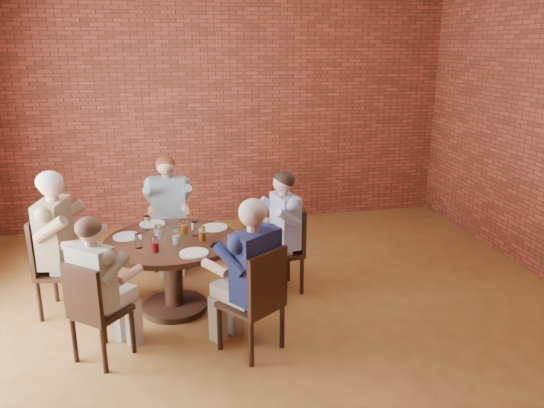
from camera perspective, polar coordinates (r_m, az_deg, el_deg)
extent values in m
plane|color=#99652F|center=(4.88, 0.59, -14.70)|extent=(7.00, 7.00, 0.00)
plane|color=brown|center=(7.66, -5.21, 10.43)|extent=(7.00, 0.00, 7.00)
cylinder|color=black|center=(5.50, -10.38, -10.77)|extent=(0.64, 0.64, 0.06)
cylinder|color=black|center=(5.36, -10.56, -7.73)|extent=(0.18, 0.18, 0.64)
cylinder|color=#381D14|center=(5.21, -10.78, -3.98)|extent=(1.28, 1.28, 0.05)
cube|color=black|center=(5.64, 0.87, -5.26)|extent=(0.48, 0.48, 0.04)
cube|color=black|center=(5.62, 2.63, -2.57)|extent=(0.11, 0.41, 0.47)
cylinder|color=black|center=(5.81, -1.44, -6.96)|extent=(0.04, 0.04, 0.41)
cylinder|color=black|center=(5.51, -0.11, -8.33)|extent=(0.04, 0.04, 0.41)
cylinder|color=black|center=(5.94, 1.76, -6.43)|extent=(0.04, 0.04, 0.41)
cylinder|color=black|center=(5.65, 3.23, -7.74)|extent=(0.04, 0.04, 0.41)
cube|color=black|center=(6.38, -10.96, -2.87)|extent=(0.42, 0.42, 0.04)
cube|color=black|center=(6.48, -11.13, -0.15)|extent=(0.42, 0.04, 0.48)
cylinder|color=black|center=(6.30, -12.44, -5.44)|extent=(0.04, 0.04, 0.41)
cylinder|color=black|center=(6.30, -9.15, -5.24)|extent=(0.04, 0.04, 0.41)
cylinder|color=black|center=(6.63, -12.45, -4.27)|extent=(0.04, 0.04, 0.41)
cylinder|color=black|center=(6.63, -9.34, -4.08)|extent=(0.04, 0.04, 0.41)
cube|color=black|center=(5.58, -21.28, -6.71)|extent=(0.55, 0.55, 0.04)
cube|color=black|center=(5.56, -23.68, -3.90)|extent=(0.13, 0.47, 0.54)
cylinder|color=black|center=(5.43, -19.67, -9.81)|extent=(0.04, 0.04, 0.41)
cylinder|color=black|center=(5.78, -18.45, -8.01)|extent=(0.04, 0.04, 0.41)
cylinder|color=black|center=(5.57, -23.72, -9.59)|extent=(0.04, 0.04, 0.41)
cylinder|color=black|center=(5.92, -22.28, -7.86)|extent=(0.04, 0.04, 0.41)
cube|color=black|center=(4.69, -17.89, -10.94)|extent=(0.55, 0.55, 0.04)
cube|color=black|center=(4.48, -19.76, -9.03)|extent=(0.33, 0.28, 0.45)
cylinder|color=black|center=(4.80, -14.79, -13.08)|extent=(0.04, 0.04, 0.41)
cylinder|color=black|center=(5.00, -17.66, -12.00)|extent=(0.04, 0.04, 0.41)
cylinder|color=black|center=(4.60, -17.62, -14.75)|extent=(0.04, 0.04, 0.41)
cylinder|color=black|center=(4.81, -20.49, -13.53)|extent=(0.04, 0.04, 0.41)
cube|color=black|center=(4.60, -2.32, -10.68)|extent=(0.62, 0.62, 0.04)
cube|color=black|center=(4.35, -0.45, -8.34)|extent=(0.38, 0.29, 0.51)
cylinder|color=black|center=(4.94, -2.33, -11.54)|extent=(0.04, 0.04, 0.41)
cylinder|color=black|center=(4.71, -5.66, -13.15)|extent=(0.04, 0.04, 0.41)
cylinder|color=black|center=(4.71, 1.08, -13.04)|extent=(0.04, 0.04, 0.41)
cylinder|color=black|center=(4.47, -2.24, -14.85)|extent=(0.04, 0.04, 0.41)
cylinder|color=white|center=(5.44, -6.20, -2.51)|extent=(0.26, 0.26, 0.01)
cylinder|color=white|center=(5.64, -12.76, -2.12)|extent=(0.26, 0.26, 0.01)
cylinder|color=white|center=(5.35, -15.38, -3.37)|extent=(0.26, 0.26, 0.01)
cylinder|color=white|center=(4.81, -8.39, -5.25)|extent=(0.26, 0.26, 0.01)
cylinder|color=white|center=(5.23, -8.28, -2.66)|extent=(0.07, 0.07, 0.14)
cylinder|color=white|center=(5.31, -9.48, -2.44)|extent=(0.07, 0.07, 0.14)
cylinder|color=white|center=(5.50, -13.26, -1.98)|extent=(0.07, 0.07, 0.14)
cylinder|color=white|center=(5.21, -12.13, -2.95)|extent=(0.07, 0.07, 0.14)
cylinder|color=white|center=(5.02, -14.14, -3.86)|extent=(0.07, 0.07, 0.14)
cylinder|color=white|center=(4.90, -12.53, -4.30)|extent=(0.07, 0.07, 0.14)
cylinder|color=white|center=(5.03, -10.26, -3.57)|extent=(0.07, 0.07, 0.14)
cylinder|color=white|center=(5.08, -7.54, -3.23)|extent=(0.07, 0.07, 0.14)
cube|color=black|center=(4.99, -6.13, -4.39)|extent=(0.11, 0.15, 0.01)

